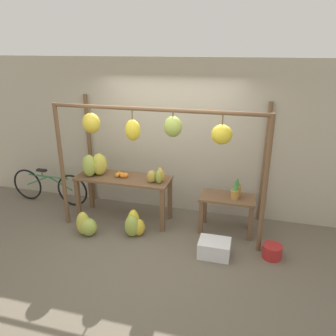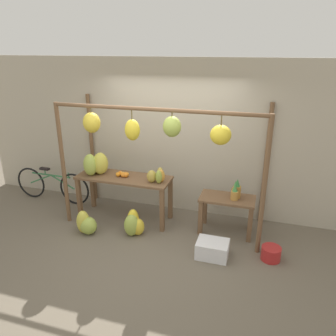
{
  "view_description": "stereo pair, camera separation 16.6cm",
  "coord_description": "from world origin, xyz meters",
  "px_view_note": "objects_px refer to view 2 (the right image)",
  "views": [
    {
      "loc": [
        1.42,
        -4.17,
        2.96
      ],
      "look_at": [
        0.1,
        0.74,
        1.06
      ],
      "focal_mm": 35.0,
      "sensor_mm": 36.0,
      "label": 1
    },
    {
      "loc": [
        1.58,
        -4.12,
        2.96
      ],
      "look_at": [
        0.1,
        0.74,
        1.06
      ],
      "focal_mm": 35.0,
      "sensor_mm": 36.0,
      "label": 2
    }
  ],
  "objects_px": {
    "pineapple_cluster": "(236,191)",
    "banana_pile_ground_left": "(86,223)",
    "banana_pile_on_table": "(96,164)",
    "fruit_crate_white": "(212,249)",
    "papaya_pile": "(157,176)",
    "parked_bicycle": "(52,185)",
    "orange_pile": "(123,174)",
    "blue_bucket": "(271,253)",
    "banana_pile_ground_right": "(134,224)"
  },
  "relations": [
    {
      "from": "orange_pile",
      "to": "banana_pile_ground_right",
      "type": "xyz_separation_m",
      "value": [
        0.37,
        -0.48,
        -0.67
      ]
    },
    {
      "from": "banana_pile_ground_left",
      "to": "fruit_crate_white",
      "type": "xyz_separation_m",
      "value": [
        2.15,
        -0.04,
        -0.05
      ]
    },
    {
      "from": "banana_pile_on_table",
      "to": "banana_pile_ground_right",
      "type": "relative_size",
      "value": 1.29
    },
    {
      "from": "banana_pile_ground_right",
      "to": "parked_bicycle",
      "type": "bearing_deg",
      "value": 160.94
    },
    {
      "from": "papaya_pile",
      "to": "blue_bucket",
      "type": "bearing_deg",
      "value": -13.91
    },
    {
      "from": "parked_bicycle",
      "to": "banana_pile_on_table",
      "type": "bearing_deg",
      "value": -11.76
    },
    {
      "from": "banana_pile_ground_right",
      "to": "fruit_crate_white",
      "type": "relative_size",
      "value": 0.92
    },
    {
      "from": "banana_pile_ground_left",
      "to": "parked_bicycle",
      "type": "relative_size",
      "value": 0.24
    },
    {
      "from": "banana_pile_on_table",
      "to": "banana_pile_ground_left",
      "type": "relative_size",
      "value": 1.35
    },
    {
      "from": "pineapple_cluster",
      "to": "banana_pile_ground_left",
      "type": "relative_size",
      "value": 0.79
    },
    {
      "from": "banana_pile_on_table",
      "to": "pineapple_cluster",
      "type": "relative_size",
      "value": 1.7
    },
    {
      "from": "fruit_crate_white",
      "to": "banana_pile_on_table",
      "type": "bearing_deg",
      "value": 162.68
    },
    {
      "from": "parked_bicycle",
      "to": "banana_pile_ground_left",
      "type": "bearing_deg",
      "value": -35.35
    },
    {
      "from": "orange_pile",
      "to": "papaya_pile",
      "type": "distance_m",
      "value": 0.66
    },
    {
      "from": "banana_pile_on_table",
      "to": "banana_pile_ground_left",
      "type": "xyz_separation_m",
      "value": [
        0.1,
        -0.66,
        -0.82
      ]
    },
    {
      "from": "parked_bicycle",
      "to": "papaya_pile",
      "type": "distance_m",
      "value": 2.44
    },
    {
      "from": "banana_pile_on_table",
      "to": "blue_bucket",
      "type": "height_order",
      "value": "banana_pile_on_table"
    },
    {
      "from": "blue_bucket",
      "to": "papaya_pile",
      "type": "bearing_deg",
      "value": 166.09
    },
    {
      "from": "orange_pile",
      "to": "blue_bucket",
      "type": "distance_m",
      "value": 2.73
    },
    {
      "from": "banana_pile_ground_left",
      "to": "banana_pile_ground_right",
      "type": "bearing_deg",
      "value": 13.53
    },
    {
      "from": "papaya_pile",
      "to": "banana_pile_ground_left",
      "type": "bearing_deg",
      "value": -150.58
    },
    {
      "from": "banana_pile_on_table",
      "to": "banana_pile_ground_right",
      "type": "distance_m",
      "value": 1.28
    },
    {
      "from": "papaya_pile",
      "to": "banana_pile_ground_right",
      "type": "bearing_deg",
      "value": -124.32
    },
    {
      "from": "blue_bucket",
      "to": "parked_bicycle",
      "type": "bearing_deg",
      "value": 169.74
    },
    {
      "from": "fruit_crate_white",
      "to": "parked_bicycle",
      "type": "distance_m",
      "value": 3.56
    },
    {
      "from": "pineapple_cluster",
      "to": "banana_pile_ground_right",
      "type": "distance_m",
      "value": 1.76
    },
    {
      "from": "banana_pile_ground_right",
      "to": "fruit_crate_white",
      "type": "xyz_separation_m",
      "value": [
        1.36,
        -0.23,
        -0.06
      ]
    },
    {
      "from": "banana_pile_on_table",
      "to": "fruit_crate_white",
      "type": "xyz_separation_m",
      "value": [
        2.25,
        -0.7,
        -0.87
      ]
    },
    {
      "from": "pineapple_cluster",
      "to": "blue_bucket",
      "type": "relative_size",
      "value": 1.15
    },
    {
      "from": "banana_pile_ground_right",
      "to": "banana_pile_on_table",
      "type": "bearing_deg",
      "value": 152.19
    },
    {
      "from": "parked_bicycle",
      "to": "papaya_pile",
      "type": "xyz_separation_m",
      "value": [
        2.35,
        -0.3,
        0.58
      ]
    },
    {
      "from": "banana_pile_on_table",
      "to": "papaya_pile",
      "type": "distance_m",
      "value": 1.17
    },
    {
      "from": "orange_pile",
      "to": "fruit_crate_white",
      "type": "bearing_deg",
      "value": -22.26
    },
    {
      "from": "banana_pile_ground_left",
      "to": "parked_bicycle",
      "type": "height_order",
      "value": "parked_bicycle"
    },
    {
      "from": "blue_bucket",
      "to": "parked_bicycle",
      "type": "distance_m",
      "value": 4.34
    },
    {
      "from": "banana_pile_on_table",
      "to": "banana_pile_ground_left",
      "type": "distance_m",
      "value": 1.05
    },
    {
      "from": "fruit_crate_white",
      "to": "papaya_pile",
      "type": "height_order",
      "value": "papaya_pile"
    },
    {
      "from": "parked_bicycle",
      "to": "papaya_pile",
      "type": "bearing_deg",
      "value": -7.22
    },
    {
      "from": "banana_pile_ground_right",
      "to": "banana_pile_ground_left",
      "type": "bearing_deg",
      "value": -166.47
    },
    {
      "from": "banana_pile_ground_right",
      "to": "blue_bucket",
      "type": "xyz_separation_m",
      "value": [
        2.2,
        -0.06,
        -0.09
      ]
    },
    {
      "from": "blue_bucket",
      "to": "papaya_pile",
      "type": "distance_m",
      "value": 2.14
    },
    {
      "from": "banana_pile_ground_left",
      "to": "parked_bicycle",
      "type": "distance_m",
      "value": 1.57
    },
    {
      "from": "banana_pile_ground_right",
      "to": "papaya_pile",
      "type": "xyz_separation_m",
      "value": [
        0.28,
        0.42,
        0.74
      ]
    },
    {
      "from": "banana_pile_on_table",
      "to": "pineapple_cluster",
      "type": "bearing_deg",
      "value": 1.75
    },
    {
      "from": "orange_pile",
      "to": "parked_bicycle",
      "type": "relative_size",
      "value": 0.14
    },
    {
      "from": "banana_pile_on_table",
      "to": "fruit_crate_white",
      "type": "height_order",
      "value": "banana_pile_on_table"
    },
    {
      "from": "banana_pile_on_table",
      "to": "papaya_pile",
      "type": "height_order",
      "value": "banana_pile_on_table"
    },
    {
      "from": "banana_pile_on_table",
      "to": "banana_pile_ground_left",
      "type": "height_order",
      "value": "banana_pile_on_table"
    },
    {
      "from": "papaya_pile",
      "to": "fruit_crate_white",
      "type": "bearing_deg",
      "value": -31.05
    },
    {
      "from": "pineapple_cluster",
      "to": "orange_pile",
      "type": "bearing_deg",
      "value": -178.05
    }
  ]
}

